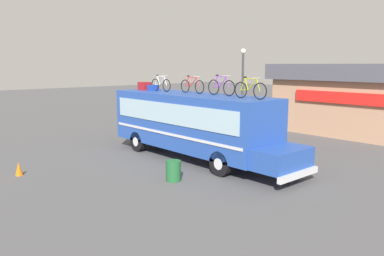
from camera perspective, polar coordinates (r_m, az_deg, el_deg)
ground_plane at (r=18.96m, az=-0.26°, el=-4.44°), size 120.00×120.00×0.00m
bus at (r=18.44m, az=0.19°, el=0.86°), size 10.94×2.65×3.16m
luggage_bag_1 at (r=21.43m, az=-7.10°, el=6.24°), size 0.62×0.51×0.44m
luggage_bag_2 at (r=20.82m, az=-5.82°, el=5.99°), size 0.54×0.40×0.30m
rooftop_bicycle_1 at (r=20.26m, az=-4.70°, el=6.51°), size 1.63×0.44×0.87m
rooftop_bicycle_2 at (r=18.87m, az=0.01°, el=6.33°), size 1.71×0.44×0.87m
rooftop_bicycle_3 at (r=17.49m, az=4.37°, el=6.14°), size 1.68×0.44×0.94m
rooftop_bicycle_4 at (r=15.87m, az=8.66°, el=5.68°), size 1.70×0.44×0.91m
roadside_building at (r=29.27m, az=25.67°, el=4.23°), size 11.08×10.30×4.60m
trash_bin at (r=15.19m, az=-2.79°, el=-6.39°), size 0.60×0.60×0.82m
traffic_cone at (r=17.48m, az=-24.44°, el=-5.56°), size 0.30×0.30×0.56m
street_lamp at (r=24.01m, az=7.55°, el=6.41°), size 0.33×0.33×5.52m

